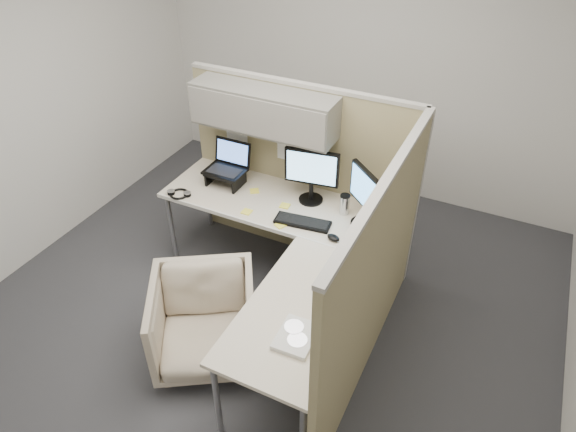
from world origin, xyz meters
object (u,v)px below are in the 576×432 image
at_px(desk, 284,243).
at_px(monitor_left, 312,172).
at_px(office_chair, 204,318).
at_px(keyboard, 303,222).

distance_m(desk, monitor_left, 0.64).
relative_size(desk, office_chair, 2.69).
relative_size(desk, monitor_left, 4.29).
bearing_deg(keyboard, office_chair, -118.77).
xyz_separation_m(office_chair, keyboard, (0.35, 0.90, 0.37)).
bearing_deg(office_chair, desk, 33.65).
bearing_deg(desk, office_chair, -114.77).
relative_size(office_chair, keyboard, 1.70).
relative_size(desk, keyboard, 4.59).
distance_m(desk, office_chair, 0.80).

